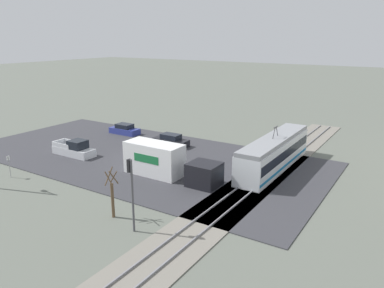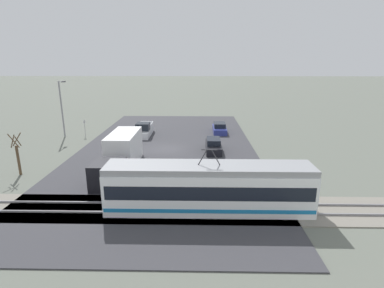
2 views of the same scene
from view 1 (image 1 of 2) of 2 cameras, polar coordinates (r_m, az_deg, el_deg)
ground_plane at (r=44.72m, az=-8.00°, el=-1.85°), size 320.00×320.00×0.00m
road_surface at (r=44.71m, az=-8.00°, el=-1.80°), size 20.80×42.92×0.08m
rail_bed at (r=37.29m, az=9.87°, el=-5.56°), size 55.37×4.40×0.22m
light_rail_tram at (r=40.67m, az=12.42°, el=-1.36°), size 14.46×2.81×4.52m
box_truck at (r=37.38m, az=-4.03°, el=-2.79°), size 2.61×10.37×3.27m
pickup_truck at (r=46.39m, az=-17.48°, el=-0.76°), size 1.94×5.51×1.91m
sedan_car_0 at (r=54.93m, az=-10.22°, el=2.17°), size 1.90×4.48×1.45m
sedan_car_1 at (r=48.27m, az=-3.23°, el=0.50°), size 1.77×4.77×1.52m
traffic_light_pole at (r=26.80m, az=-9.23°, el=-6.31°), size 0.28×0.47×5.49m
street_tree at (r=29.78m, az=-12.05°, el=-7.68°), size 0.97×0.80×4.04m
no_parking_sign at (r=41.52m, az=-26.10°, el=-2.81°), size 0.32×0.08×2.26m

